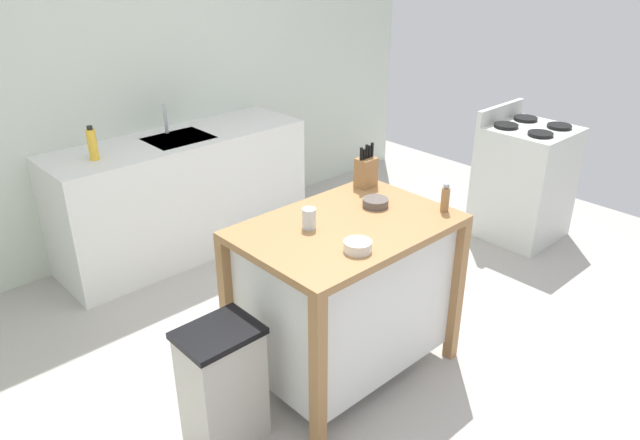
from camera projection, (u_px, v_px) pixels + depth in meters
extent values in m
plane|color=#ADA8A0|center=(357.00, 356.00, 3.49)|extent=(6.27, 6.27, 0.00)
cube|color=silver|center=(146.00, 73.00, 4.36)|extent=(5.27, 0.10, 2.60)
cube|color=#9E7042|center=(347.00, 227.00, 3.02)|extent=(1.10, 0.75, 0.04)
cube|color=silver|center=(346.00, 295.00, 3.20)|extent=(1.00, 0.65, 0.76)
cube|color=#9E7042|center=(318.00, 378.00, 2.67)|extent=(0.06, 0.06, 0.86)
cube|color=#9E7042|center=(456.00, 292.00, 3.31)|extent=(0.06, 0.06, 0.86)
cube|color=#9E7042|center=(228.00, 313.00, 3.13)|extent=(0.06, 0.06, 0.86)
cube|color=#9E7042|center=(365.00, 249.00, 3.77)|extent=(0.06, 0.06, 0.86)
cube|color=#9E7042|center=(366.00, 172.00, 3.42)|extent=(0.11, 0.09, 0.17)
cylinder|color=black|center=(361.00, 154.00, 3.35)|extent=(0.02, 0.02, 0.07)
cylinder|color=black|center=(364.00, 154.00, 3.36)|extent=(0.02, 0.02, 0.06)
cylinder|color=black|center=(367.00, 151.00, 3.37)|extent=(0.02, 0.02, 0.08)
cylinder|color=black|center=(369.00, 151.00, 3.39)|extent=(0.02, 0.02, 0.07)
cylinder|color=black|center=(372.00, 150.00, 3.40)|extent=(0.02, 0.02, 0.08)
cylinder|color=#564C47|center=(375.00, 202.00, 3.20)|extent=(0.14, 0.14, 0.04)
cylinder|color=#342D2A|center=(376.00, 199.00, 3.19)|extent=(0.11, 0.11, 0.01)
cylinder|color=silver|center=(358.00, 246.00, 2.75)|extent=(0.13, 0.13, 0.05)
cylinder|color=gray|center=(358.00, 242.00, 2.74)|extent=(0.11, 0.11, 0.01)
cylinder|color=silver|center=(309.00, 218.00, 2.95)|extent=(0.07, 0.07, 0.10)
cylinder|color=#9E7042|center=(445.00, 200.00, 3.13)|extent=(0.04, 0.04, 0.13)
sphere|color=#99999E|center=(446.00, 186.00, 3.09)|extent=(0.03, 0.03, 0.03)
cube|color=#B7B2A8|center=(223.00, 389.00, 2.80)|extent=(0.34, 0.26, 0.60)
cube|color=black|center=(218.00, 333.00, 2.67)|extent=(0.36, 0.28, 0.03)
cube|color=silver|center=(183.00, 195.00, 4.50)|extent=(1.90, 0.60, 0.89)
cube|color=silver|center=(179.00, 140.00, 4.30)|extent=(0.44, 0.36, 0.03)
cylinder|color=#B7BCC1|center=(166.00, 118.00, 4.35)|extent=(0.02, 0.02, 0.22)
cylinder|color=yellow|center=(92.00, 145.00, 3.84)|extent=(0.06, 0.06, 0.20)
cylinder|color=black|center=(90.00, 128.00, 3.79)|extent=(0.04, 0.04, 0.02)
cube|color=silver|center=(524.00, 183.00, 4.71)|extent=(0.60, 0.60, 0.89)
cube|color=silver|center=(501.00, 112.00, 4.68)|extent=(0.60, 0.04, 0.12)
cylinder|color=black|center=(540.00, 134.00, 4.34)|extent=(0.18, 0.18, 0.02)
cylinder|color=black|center=(559.00, 126.00, 4.51)|extent=(0.18, 0.18, 0.02)
cylinder|color=black|center=(506.00, 126.00, 4.52)|extent=(0.18, 0.18, 0.02)
cylinder|color=black|center=(526.00, 119.00, 4.69)|extent=(0.18, 0.18, 0.02)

